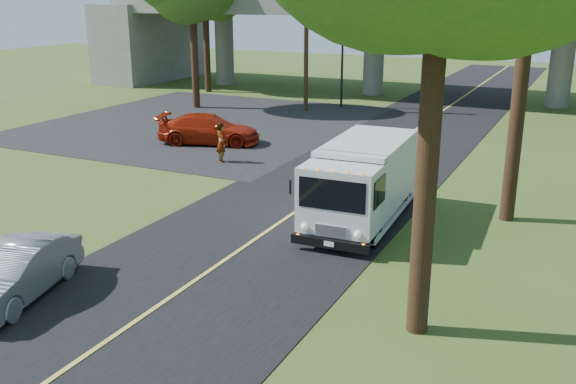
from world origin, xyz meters
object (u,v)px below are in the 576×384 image
Objects in this scene: red_sedan at (209,129)px; pedestrian at (221,143)px; utility_pole at (306,32)px; traffic_signal at (342,55)px; step_van at (362,180)px; silver_sedan at (16,272)px.

pedestrian reaches higher than red_sedan.
utility_pole reaches higher than pedestrian.
traffic_signal is 0.87× the size of step_van.
traffic_signal reaches higher than silver_sedan.
utility_pole is at bearing -20.27° from red_sedan.
silver_sedan is 12.98m from pedestrian.
red_sedan is at bearing -98.79° from traffic_signal.
red_sedan is 16.15m from silver_sedan.
pedestrian is (1.96, -12.80, -3.77)m from utility_pole.
step_van is (8.20, -19.22, -1.85)m from traffic_signal.
traffic_signal is 27.83m from silver_sedan.
step_van is at bearing -172.85° from pedestrian.
traffic_signal is 1.36× the size of silver_sedan.
red_sedan is 1.24× the size of silver_sedan.
step_van is 1.26× the size of red_sedan.
utility_pole is at bearing 116.62° from step_van.
step_van reaches higher than red_sedan.
step_van reaches higher than pedestrian.
traffic_signal is 2.86m from utility_pole.
silver_sedan is at bearing -84.20° from traffic_signal.
utility_pole is 26.23m from silver_sedan.
utility_pole is 10.85m from red_sedan.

